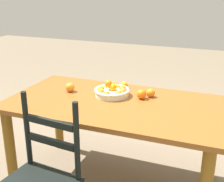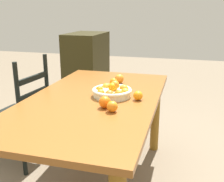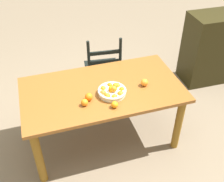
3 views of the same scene
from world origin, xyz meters
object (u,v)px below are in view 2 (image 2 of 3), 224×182
object	(u,v)px
chair_near_window	(22,115)
orange_loose_3	(119,79)
fruit_bowl	(112,91)
orange_loose_2	(105,102)
orange_loose_1	(112,107)
dining_table	(94,113)
cabinet	(87,70)
orange_loose_0	(138,96)

from	to	relation	value
chair_near_window	orange_loose_3	xyz separation A→B (m)	(0.22, -0.84, 0.34)
fruit_bowl	orange_loose_3	xyz separation A→B (m)	(0.37, 0.04, 0.00)
fruit_bowl	orange_loose_3	size ratio (longest dim) A/B	3.73
orange_loose_2	fruit_bowl	bearing A→B (deg)	3.87
chair_near_window	orange_loose_2	xyz separation A→B (m)	(-0.39, -0.89, 0.34)
orange_loose_1	fruit_bowl	bearing A→B (deg)	15.12
orange_loose_2	orange_loose_3	world-z (taller)	same
dining_table	orange_loose_1	bearing A→B (deg)	-138.59
cabinet	orange_loose_2	distance (m)	2.18
dining_table	fruit_bowl	world-z (taller)	fruit_bowl
chair_near_window	dining_table	bearing A→B (deg)	79.95
cabinet	orange_loose_0	xyz separation A→B (m)	(-1.77, -1.04, 0.26)
orange_loose_3	orange_loose_1	bearing A→B (deg)	-169.73
chair_near_window	orange_loose_0	bearing A→B (deg)	86.31
orange_loose_2	chair_near_window	bearing A→B (deg)	66.27
fruit_bowl	orange_loose_3	world-z (taller)	fruit_bowl
orange_loose_0	orange_loose_1	distance (m)	0.29
chair_near_window	fruit_bowl	world-z (taller)	chair_near_window
chair_near_window	orange_loose_2	distance (m)	1.03
dining_table	orange_loose_3	distance (m)	0.47
orange_loose_0	orange_loose_2	distance (m)	0.27
fruit_bowl	orange_loose_1	size ratio (longest dim) A/B	4.18
orange_loose_1	orange_loose_2	bearing A→B (deg)	48.86
dining_table	orange_loose_2	bearing A→B (deg)	-141.45
chair_near_window	orange_loose_1	world-z (taller)	chair_near_window
cabinet	fruit_bowl	distance (m)	1.95
chair_near_window	fruit_bowl	size ratio (longest dim) A/B	3.36
orange_loose_1	orange_loose_0	bearing A→B (deg)	-23.10
chair_near_window	orange_loose_3	size ratio (longest dim) A/B	12.54
fruit_bowl	orange_loose_3	distance (m)	0.37
cabinet	orange_loose_0	size ratio (longest dim) A/B	15.76
fruit_bowl	cabinet	bearing A→B (deg)	26.03
chair_near_window	orange_loose_0	distance (m)	1.14
orange_loose_0	orange_loose_2	bearing A→B (deg)	139.52
cabinet	orange_loose_3	xyz separation A→B (m)	(-1.37, -0.81, 0.27)
orange_loose_1	orange_loose_3	xyz separation A→B (m)	(0.67, 0.12, 0.00)
orange_loose_2	dining_table	bearing A→B (deg)	38.55
orange_loose_1	orange_loose_2	xyz separation A→B (m)	(0.06, 0.06, 0.00)
cabinet	orange_loose_1	distance (m)	2.26
orange_loose_1	orange_loose_2	world-z (taller)	orange_loose_2
fruit_bowl	orange_loose_2	xyz separation A→B (m)	(-0.24, -0.02, 0.00)
chair_near_window	fruit_bowl	distance (m)	0.95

